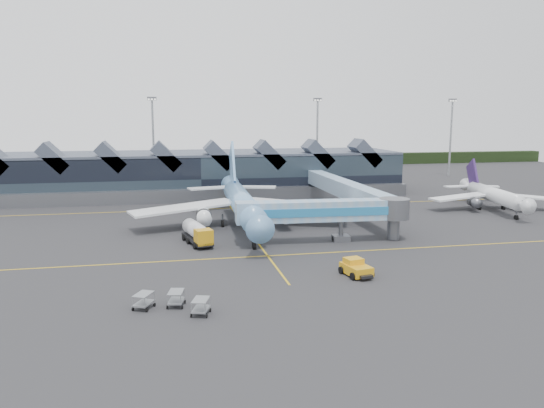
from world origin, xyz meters
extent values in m
plane|color=#262628|center=(0.00, 0.00, 0.00)|extent=(260.00, 260.00, 0.00)
cube|color=gold|center=(0.00, -8.00, 0.01)|extent=(120.00, 0.25, 0.01)
cube|color=gold|center=(0.00, 28.00, 0.01)|extent=(120.00, 0.25, 0.01)
cube|color=gold|center=(0.00, 10.00, 0.01)|extent=(0.25, 60.00, 0.01)
cube|color=black|center=(0.00, 110.00, 2.00)|extent=(260.00, 4.00, 4.00)
cube|color=black|center=(-5.00, 48.00, 4.50)|extent=(90.00, 20.00, 9.00)
cube|color=#454C5C|center=(-5.00, 48.00, 9.20)|extent=(90.00, 20.00, 0.60)
cube|color=#5C5E64|center=(-5.00, 37.00, 1.30)|extent=(90.00, 2.50, 2.60)
cube|color=#454C5C|center=(-34.00, 41.00, 9.30)|extent=(6.43, 6.00, 6.43)
cube|color=#454C5C|center=(-23.00, 41.00, 9.30)|extent=(6.43, 6.00, 6.43)
cube|color=#454C5C|center=(-12.00, 41.00, 9.30)|extent=(6.43, 6.00, 6.43)
cube|color=#454C5C|center=(-1.00, 41.00, 9.30)|extent=(6.43, 6.00, 6.43)
cube|color=#454C5C|center=(10.00, 41.00, 9.30)|extent=(6.43, 6.00, 6.43)
cube|color=#454C5C|center=(21.00, 41.00, 9.30)|extent=(6.43, 6.00, 6.43)
cube|color=#454C5C|center=(32.00, 41.00, 9.30)|extent=(6.43, 6.00, 6.43)
cylinder|color=gray|center=(-15.00, 72.00, 11.00)|extent=(0.56, 0.56, 22.00)
cube|color=#5C5E64|center=(-15.00, 72.00, 22.00)|extent=(2.40, 0.50, 0.90)
cylinder|color=gray|center=(30.00, 72.00, 11.00)|extent=(0.56, 0.56, 22.00)
cube|color=#5C5E64|center=(30.00, 72.00, 22.00)|extent=(2.40, 0.50, 0.90)
cylinder|color=gray|center=(70.00, 70.00, 11.00)|extent=(0.56, 0.56, 22.00)
cube|color=#5C5E64|center=(70.00, 70.00, 22.00)|extent=(2.40, 0.50, 0.90)
cylinder|color=#71A4E6|center=(-0.56, 9.84, 3.91)|extent=(4.70, 29.52, 3.63)
cone|color=#71A4E6|center=(-1.19, -7.37, 3.91)|extent=(3.81, 5.17, 3.63)
cube|color=black|center=(-1.22, -8.00, 4.68)|extent=(1.39, 0.39, 0.48)
cone|color=#71A4E6|center=(0.10, 27.89, 4.19)|extent=(3.87, 6.85, 3.63)
cube|color=white|center=(-9.79, 11.40, 3.28)|extent=(17.36, 9.77, 1.20)
cube|color=white|center=(8.76, 10.72, 3.28)|extent=(17.37, 10.80, 1.20)
cylinder|color=white|center=(-6.82, 7.97, 2.37)|extent=(2.43, 5.12, 2.25)
cylinder|color=white|center=(5.54, 7.52, 2.37)|extent=(2.43, 5.12, 2.25)
cube|color=#71A4E6|center=(0.04, 26.22, 7.97)|extent=(0.77, 9.30, 10.00)
cube|color=white|center=(-4.41, 26.80, 4.19)|extent=(8.01, 4.44, 0.24)
cube|color=white|center=(4.52, 26.47, 4.19)|extent=(8.08, 4.92, 0.24)
cylinder|color=#5C5E64|center=(-1.07, -4.01, 1.05)|extent=(0.27, 0.27, 2.10)
cylinder|color=#5C5E64|center=(-3.60, 11.21, 1.05)|extent=(0.27, 0.27, 2.10)
cylinder|color=#5C5E64|center=(2.56, 10.99, 1.05)|extent=(0.27, 0.27, 2.10)
cylinder|color=black|center=(-1.07, -4.01, 0.38)|extent=(0.48, 1.36, 1.34)
cylinder|color=white|center=(48.02, 15.64, 2.92)|extent=(5.94, 19.13, 2.71)
cone|color=white|center=(46.10, 4.71, 2.92)|extent=(3.23, 3.67, 2.71)
cube|color=black|center=(46.03, 4.31, 3.49)|extent=(1.07, 0.51, 0.48)
cone|color=white|center=(50.03, 27.10, 3.12)|extent=(3.41, 4.73, 2.71)
cube|color=white|center=(41.93, 17.58, 2.45)|extent=(11.64, 5.06, 0.90)
cube|color=white|center=(54.40, 15.40, 2.45)|extent=(11.60, 8.38, 0.90)
cylinder|color=#5C5E64|center=(43.62, 15.03, 1.77)|extent=(2.21, 3.49, 1.68)
cylinder|color=#5C5E64|center=(51.94, 13.58, 1.77)|extent=(2.21, 3.49, 1.68)
cube|color=#341C55|center=(49.84, 26.03, 5.63)|extent=(1.45, 6.06, 6.60)
cube|color=white|center=(46.88, 26.83, 3.12)|extent=(5.28, 2.26, 0.23)
cube|color=white|center=(52.89, 25.77, 3.12)|extent=(5.49, 3.83, 0.23)
cylinder|color=#5C5E64|center=(46.48, 6.84, 0.78)|extent=(0.25, 0.25, 1.57)
cylinder|color=#5C5E64|center=(45.89, 16.83, 0.78)|extent=(0.25, 0.25, 1.57)
cylinder|color=#5C5E64|center=(50.42, 16.04, 0.78)|extent=(0.25, 0.25, 1.57)
cylinder|color=black|center=(46.48, 6.84, 0.28)|extent=(0.57, 1.06, 1.00)
cube|color=#7CA8CF|center=(8.82, -2.08, 4.51)|extent=(19.61, 3.95, 2.83)
cube|color=teal|center=(8.74, -3.59, 4.51)|extent=(19.46, 1.15, 1.17)
cube|color=#7CA8CF|center=(-1.88, -1.52, 4.51)|extent=(2.69, 3.25, 2.92)
cylinder|color=#5C5E64|center=(11.74, -2.24, 2.25)|extent=(0.68, 0.68, 4.51)
cube|color=#5C5E64|center=(11.74, -2.24, 0.44)|extent=(2.44, 2.07, 0.88)
cylinder|color=black|center=(10.76, -2.19, 0.34)|extent=(0.44, 0.90, 0.88)
cylinder|color=black|center=(12.71, -2.29, 0.34)|extent=(0.44, 0.90, 0.88)
cylinder|color=#5C5E64|center=(19.52, -2.65, 4.51)|extent=(4.29, 4.29, 2.92)
cylinder|color=#5C5E64|center=(19.52, -2.65, 2.25)|extent=(1.75, 1.75, 4.51)
cube|color=black|center=(-8.38, 0.27, 0.69)|extent=(4.01, 8.51, 0.46)
cube|color=orange|center=(-7.68, -2.76, 1.65)|extent=(2.59, 2.46, 2.01)
cube|color=black|center=(-7.51, -3.47, 2.10)|extent=(1.99, 0.59, 0.91)
cylinder|color=silver|center=(-8.63, 1.33, 1.92)|extent=(3.25, 5.64, 2.10)
sphere|color=silver|center=(-9.23, 3.92, 1.92)|extent=(2.01, 2.01, 2.01)
sphere|color=silver|center=(-8.03, -1.25, 1.92)|extent=(2.01, 2.01, 2.01)
cylinder|color=black|center=(-8.87, -2.67, 0.46)|extent=(0.52, 0.96, 0.91)
cylinder|color=black|center=(-6.65, -2.15, 0.46)|extent=(0.52, 0.96, 0.91)
cylinder|color=black|center=(-9.60, 0.45, 0.46)|extent=(0.52, 0.96, 0.91)
cylinder|color=black|center=(-7.37, 0.97, 0.46)|extent=(0.52, 0.96, 0.91)
cylinder|color=black|center=(-10.12, 2.68, 0.46)|extent=(0.52, 0.96, 0.91)
cylinder|color=black|center=(-7.89, 3.20, 0.46)|extent=(0.52, 0.96, 0.91)
cube|color=orange|center=(8.06, -18.22, 0.73)|extent=(2.96, 4.11, 1.04)
cube|color=orange|center=(7.94, -17.61, 1.51)|extent=(2.15, 1.99, 0.73)
cube|color=black|center=(8.44, -20.15, 0.47)|extent=(1.59, 1.09, 0.31)
cylinder|color=black|center=(7.13, -19.67, 0.42)|extent=(0.46, 0.87, 0.83)
cylinder|color=black|center=(9.47, -19.21, 0.42)|extent=(0.46, 0.87, 0.83)
cylinder|color=black|center=(6.65, -17.22, 0.42)|extent=(0.46, 0.87, 0.83)
cylinder|color=black|center=(8.99, -16.77, 0.42)|extent=(0.46, 0.87, 0.83)
cube|color=gray|center=(-11.88, -23.90, 0.51)|extent=(1.70, 2.28, 0.14)
cube|color=gray|center=(-11.88, -23.90, 1.40)|extent=(1.70, 2.28, 0.07)
cylinder|color=black|center=(-11.05, -23.31, 0.17)|extent=(0.18, 0.35, 0.34)
cube|color=gray|center=(-9.77, -26.53, 0.51)|extent=(1.87, 2.36, 0.14)
cube|color=gray|center=(-9.77, -26.53, 1.40)|extent=(1.87, 2.36, 0.07)
cylinder|color=black|center=(-8.87, -26.02, 0.17)|extent=(0.21, 0.35, 0.34)
cube|color=gray|center=(-14.84, -23.95, 0.51)|extent=(2.08, 2.42, 0.14)
cube|color=gray|center=(-14.84, -23.95, 1.40)|extent=(2.08, 2.42, 0.07)
cylinder|color=black|center=(-13.88, -23.59, 0.17)|extent=(0.25, 0.35, 0.34)
camera|label=1|loc=(-12.63, -72.15, 17.67)|focal=35.00mm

